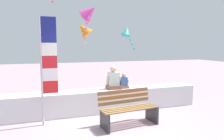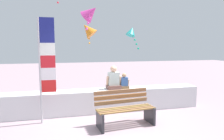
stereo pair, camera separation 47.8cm
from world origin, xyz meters
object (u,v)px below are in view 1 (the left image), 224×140
object	(u,v)px
kite_teal	(127,32)
flag_banner	(46,62)
kite_orange	(84,30)
person_adult	(113,80)
kite_magenta	(89,12)
park_bench	(128,109)
person_child	(124,82)

from	to	relation	value
kite_teal	flag_banner	bearing A→B (deg)	-139.24
kite_orange	kite_teal	xyz separation A→B (m)	(1.85, -0.04, -0.05)
person_adult	flag_banner	bearing A→B (deg)	-162.77
kite_orange	kite_magenta	xyz separation A→B (m)	(-0.12, -1.69, 0.41)
park_bench	kite_orange	world-z (taller)	kite_orange
kite_orange	kite_magenta	world-z (taller)	kite_magenta
flag_banner	kite_teal	size ratio (longest dim) A/B	2.72
person_adult	kite_orange	distance (m)	2.90
kite_magenta	kite_teal	xyz separation A→B (m)	(1.97, 1.65, -0.47)
person_child	kite_teal	bearing A→B (deg)	65.83
person_adult	kite_teal	distance (m)	3.11
park_bench	kite_orange	bearing A→B (deg)	97.52
kite_magenta	person_adult	bearing A→B (deg)	-44.60
flag_banner	kite_orange	size ratio (longest dim) A/B	2.89
flag_banner	person_adult	bearing A→B (deg)	17.23
park_bench	kite_magenta	bearing A→B (deg)	107.54
person_child	kite_teal	world-z (taller)	kite_teal
person_child	kite_orange	distance (m)	3.04
kite_magenta	kite_teal	world-z (taller)	kite_magenta
park_bench	person_child	xyz separation A→B (m)	(0.37, 1.26, 0.47)
kite_teal	kite_orange	bearing A→B (deg)	178.85
person_adult	kite_orange	xyz separation A→B (m)	(-0.49, 2.30, 1.71)
person_adult	park_bench	bearing A→B (deg)	-91.11
kite_magenta	kite_orange	bearing A→B (deg)	85.97
kite_magenta	kite_teal	distance (m)	2.61
person_adult	kite_teal	world-z (taller)	kite_teal
person_adult	kite_orange	size ratio (longest dim) A/B	0.77
park_bench	kite_orange	distance (m)	4.24
person_child	kite_magenta	xyz separation A→B (m)	(-0.96, 0.60, 2.21)
kite_orange	kite_magenta	size ratio (longest dim) A/B	1.04
park_bench	flag_banner	size ratio (longest dim) A/B	0.56
kite_teal	person_adult	bearing A→B (deg)	-120.98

